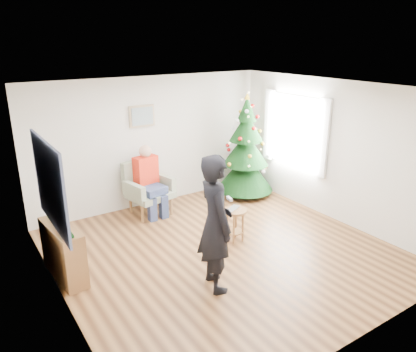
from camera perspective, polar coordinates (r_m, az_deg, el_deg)
floor at (r=6.70m, az=2.15°, el=-10.50°), size 5.00×5.00×0.00m
ceiling at (r=5.88m, az=2.47°, el=12.18°), size 5.00×5.00×0.00m
wall_back at (r=8.24m, az=-7.91°, el=4.76°), size 5.00×0.00×5.00m
wall_front at (r=4.54m, az=21.22°, el=-8.42°), size 5.00×0.00×5.00m
wall_left at (r=5.21m, az=-20.75°, el=-4.79°), size 0.00×5.00×5.00m
wall_right at (r=7.83m, az=17.37°, el=3.33°), size 0.00×5.00×5.00m
window_panel at (r=8.41m, az=12.14°, el=6.20°), size 0.04×1.30×1.40m
curtains at (r=8.39m, az=11.99°, el=6.18°), size 0.05×1.75×1.50m
christmas_tree at (r=8.74m, az=5.32°, el=3.63°), size 1.23×1.23×2.22m
stool at (r=6.90m, az=3.81°, el=-6.89°), size 0.38×0.38×0.57m
laptop at (r=6.77m, az=3.86°, el=-4.68°), size 0.37×0.32×0.02m
armchair at (r=8.01m, az=-8.40°, el=-2.55°), size 0.93×0.88×1.04m
seated_person at (r=7.85m, az=-8.24°, el=-0.52°), size 0.52×0.70×1.36m
standing_man at (r=5.40m, az=1.04°, el=-6.69°), size 0.60×0.78×1.91m
game_controller at (r=5.36m, az=3.04°, el=-3.22°), size 0.06×0.13×0.04m
console at (r=6.20m, az=-19.69°, el=-10.03°), size 0.40×1.03×0.80m
garland at (r=6.02m, az=-20.12°, el=-6.52°), size 0.14×0.90×0.14m
tapestry at (r=5.41m, az=-21.39°, el=-1.17°), size 0.03×1.50×1.15m
framed_picture at (r=8.01m, az=-9.27°, el=8.32°), size 0.52×0.05×0.42m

